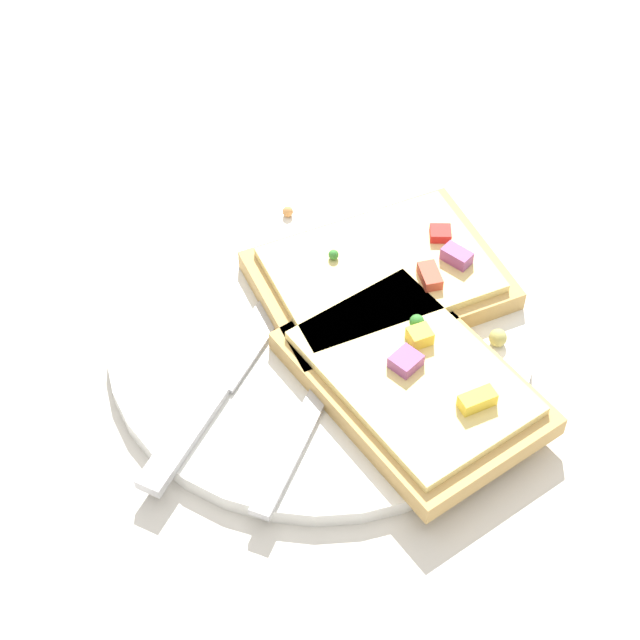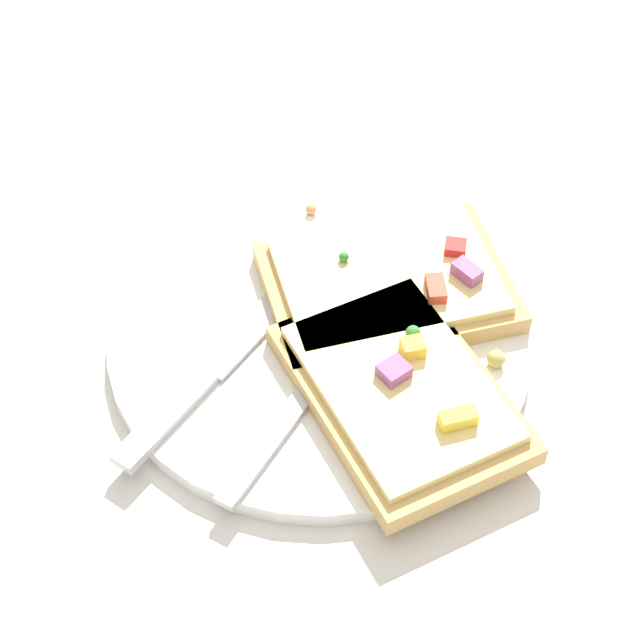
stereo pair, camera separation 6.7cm
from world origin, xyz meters
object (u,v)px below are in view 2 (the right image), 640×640
object	(u,v)px
fork	(324,369)
knife	(217,365)
pizza_slice_main	(387,283)
pizza_slice_corner	(401,390)
plate	(320,336)

from	to	relation	value
fork	knife	size ratio (longest dim) A/B	0.92
pizza_slice_main	pizza_slice_corner	xyz separation A→B (m)	(-0.07, 0.05, 0.00)
knife	pizza_slice_corner	size ratio (longest dim) A/B	1.23
fork	knife	distance (m)	0.07
knife	pizza_slice_main	bearing A→B (deg)	-25.02
pizza_slice_corner	knife	bearing A→B (deg)	-129.52
plate	knife	bearing A→B (deg)	80.26
plate	pizza_slice_main	xyz separation A→B (m)	(0.00, -0.05, 0.02)
pizza_slice_main	pizza_slice_corner	distance (m)	0.09
plate	pizza_slice_main	world-z (taller)	pizza_slice_main
fork	pizza_slice_main	world-z (taller)	pizza_slice_main
plate	pizza_slice_corner	size ratio (longest dim) A/B	1.61
plate	pizza_slice_corner	world-z (taller)	pizza_slice_corner
plate	fork	xyz separation A→B (m)	(-0.03, 0.02, 0.01)
fork	pizza_slice_main	distance (m)	0.08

